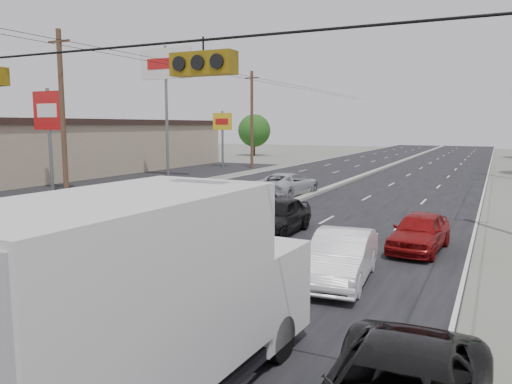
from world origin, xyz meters
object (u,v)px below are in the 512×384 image
pole_sign_billboard (166,72)px  pole_sign_far (222,126)px  red_sedan (148,254)px  oncoming_near (117,200)px  utility_pole_left_b (63,115)px  box_truck (150,300)px  utility_pole_left_c (252,119)px  queue_car_e (420,232)px  queue_car_a (277,216)px  tree_left_far (254,131)px  pole_sign_mid (49,116)px  oncoming_far (288,185)px  queue_car_b (341,257)px

pole_sign_billboard → pole_sign_far: pole_sign_billboard is taller
red_sedan → oncoming_near: 10.76m
utility_pole_left_b → pole_sign_far: 25.25m
box_truck → red_sedan: size_ratio=1.61×
utility_pole_left_c → queue_car_e: size_ratio=2.44×
pole_sign_far → red_sedan: bearing=-63.6°
utility_pole_left_b → queue_car_a: 15.84m
pole_sign_billboard → red_sedan: (15.90, -23.02, -8.14)m
tree_left_far → oncoming_near: tree_left_far is taller
tree_left_far → queue_car_a: size_ratio=1.37×
pole_sign_far → red_sedan: pole_sign_far is taller
pole_sign_mid → red_sedan: 22.97m
utility_pole_left_c → pole_sign_mid: 22.46m
oncoming_near → oncoming_far: oncoming_near is taller
box_truck → red_sedan: (-4.44, 5.58, -1.09)m
utility_pole_left_c → box_truck: utility_pole_left_c is taller
pole_sign_far → queue_car_b: (22.70, -32.94, -3.68)m
utility_pole_left_b → box_truck: 24.30m
red_sedan → queue_car_a: 7.28m
utility_pole_left_b → red_sedan: size_ratio=2.27×
pole_sign_mid → pole_sign_far: bearing=87.4°
queue_car_b → queue_car_e: (1.52, 4.75, -0.03)m
pole_sign_mid → oncoming_near: (10.65, -5.56, -4.29)m
pole_sign_billboard → pole_sign_far: 12.89m
red_sedan → queue_car_e: bearing=49.1°
tree_left_far → oncoming_near: bearing=-71.8°
queue_car_b → oncoming_far: (-8.10, 15.68, 0.01)m
pole_sign_far → queue_car_b: pole_sign_far is taller
utility_pole_left_b → queue_car_e: utility_pole_left_b is taller
red_sedan → oncoming_near: oncoming_near is taller
utility_pole_left_b → queue_car_b: 21.23m
box_truck → oncoming_near: bearing=135.8°
queue_car_b → queue_car_e: size_ratio=1.08×
pole_sign_billboard → queue_car_b: 30.89m
queue_car_a → queue_car_b: size_ratio=1.01×
red_sedan → pole_sign_billboard: bearing=128.7°
utility_pole_left_b → oncoming_far: bearing=34.9°
utility_pole_left_b → utility_pole_left_c: 25.00m
tree_left_far → queue_car_b: (28.70, -52.94, -2.98)m
oncoming_far → red_sedan: bearing=105.5°
tree_left_far → queue_car_e: 56.97m
box_truck → queue_car_e: bearing=81.8°
pole_sign_far → pole_sign_billboard: bearing=-82.9°
queue_car_a → queue_car_e: 5.76m
oncoming_near → oncoming_far: 11.43m
utility_pole_left_c → queue_car_a: bearing=-61.7°
utility_pole_left_b → tree_left_far: (-9.50, 45.00, -1.39)m
tree_left_far → oncoming_far: (20.60, -37.26, -2.97)m
utility_pole_left_c → red_sedan: bearing=-68.4°
pole_sign_billboard → oncoming_near: pole_sign_billboard is taller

